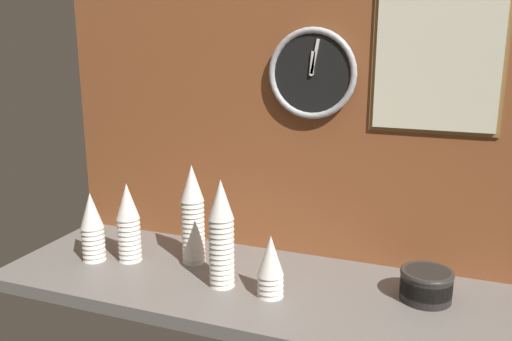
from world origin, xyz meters
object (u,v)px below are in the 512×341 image
(cup_stack_center_right, at_px, (271,266))
(menu_board, at_px, (437,59))
(cup_stack_center_left, at_px, (193,214))
(cup_stack_left, at_px, (128,222))
(bowl_stack_far_right, at_px, (426,284))
(cup_stack_far_left, at_px, (92,227))
(wall_clock, at_px, (312,74))
(cup_stack_center, at_px, (221,234))

(cup_stack_center_right, distance_m, menu_board, 0.76)
(cup_stack_center_left, xyz_separation_m, cup_stack_left, (-0.20, -0.07, -0.03))
(cup_stack_center_right, xyz_separation_m, bowl_stack_far_right, (0.42, 0.14, -0.04))
(cup_stack_center_left, relative_size, cup_stack_far_left, 1.42)
(menu_board, bearing_deg, wall_clock, -178.60)
(bowl_stack_far_right, bearing_deg, cup_stack_center_left, -179.90)
(cup_stack_center_right, height_order, menu_board, menu_board)
(cup_stack_center_left, height_order, cup_stack_far_left, cup_stack_center_left)
(cup_stack_center, xyz_separation_m, bowl_stack_far_right, (0.57, 0.13, -0.12))
(cup_stack_far_left, xyz_separation_m, wall_clock, (0.65, 0.28, 0.49))
(cup_stack_left, height_order, bowl_stack_far_right, cup_stack_left)
(cup_stack_center_left, xyz_separation_m, cup_stack_center_right, (0.32, -0.14, -0.07))
(cup_stack_center, distance_m, wall_clock, 0.57)
(cup_stack_left, bearing_deg, cup_stack_far_left, -160.13)
(bowl_stack_far_right, bearing_deg, menu_board, 98.58)
(cup_stack_center_right, bearing_deg, bowl_stack_far_right, 18.32)
(cup_stack_left, relative_size, bowl_stack_far_right, 1.78)
(cup_stack_left, bearing_deg, wall_clock, 23.99)
(cup_stack_left, xyz_separation_m, cup_stack_center_right, (0.52, -0.07, -0.04))
(cup_stack_center_left, relative_size, wall_clock, 1.16)
(cup_stack_left, distance_m, bowl_stack_far_right, 0.94)
(cup_stack_far_left, bearing_deg, cup_stack_center_left, 18.61)
(cup_stack_center_left, distance_m, wall_clock, 0.59)
(cup_stack_center_left, distance_m, cup_stack_far_left, 0.34)
(cup_stack_center_right, relative_size, menu_board, 0.42)
(cup_stack_center, xyz_separation_m, wall_clock, (0.18, 0.30, 0.44))
(cup_stack_center_left, height_order, menu_board, menu_board)
(cup_stack_center_right, relative_size, wall_clock, 0.65)
(cup_stack_center_right, height_order, wall_clock, wall_clock)
(cup_stack_left, xyz_separation_m, cup_stack_far_left, (-0.11, -0.04, -0.02))
(cup_stack_center, bearing_deg, menu_board, 29.56)
(cup_stack_far_left, distance_m, wall_clock, 0.87)
(bowl_stack_far_right, bearing_deg, cup_stack_center_right, -161.68)
(cup_stack_center, bearing_deg, bowl_stack_far_right, 12.44)
(cup_stack_far_left, relative_size, wall_clock, 0.82)
(bowl_stack_far_right, xyz_separation_m, wall_clock, (-0.39, 0.17, 0.56))
(cup_stack_far_left, relative_size, bowl_stack_far_right, 1.56)
(cup_stack_far_left, bearing_deg, cup_stack_center, -2.27)
(cup_stack_center, height_order, wall_clock, wall_clock)
(cup_stack_far_left, bearing_deg, menu_board, 15.90)
(cup_stack_far_left, bearing_deg, cup_stack_left, 19.87)
(bowl_stack_far_right, height_order, menu_board, menu_board)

